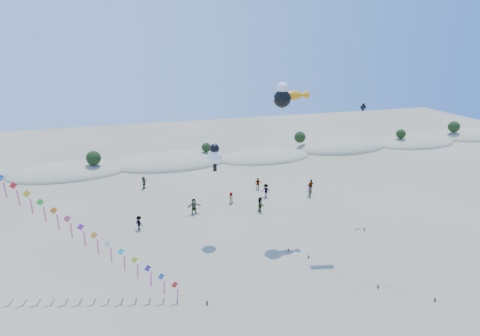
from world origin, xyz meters
TOP-DOWN VIEW (x-y plane):
  - dune_ridge at (1.06, 45.14)m, footprint 145.30×11.49m
  - kite_train at (-15.42, 13.94)m, footprint 24.95×13.00m
  - fish_kite at (9.37, 17.44)m, footprint 3.99×12.95m
  - cartoon_kite_low at (1.21, 18.31)m, footprint 6.74×6.24m
  - cartoon_kite_high at (7.91, 17.42)m, footprint 2.00×7.24m
  - dark_kite at (17.95, 17.95)m, footprint 2.01×4.81m
  - beachgoers at (4.95, 26.18)m, footprint 24.06×14.15m

SIDE VIEW (x-z plane):
  - dune_ridge at x=1.06m, z-range -2.67..2.90m
  - beachgoers at x=4.95m, z-range -0.07..1.82m
  - kite_train at x=-15.42m, z-range 0.06..16.78m
  - cartoon_kite_low at x=1.21m, z-range 3.83..13.84m
  - dark_kite at x=17.95m, z-range 2.63..15.79m
  - cartoon_kite_high at x=7.91m, z-range 6.53..22.43m
  - fish_kite at x=9.37m, z-range 6.99..22.03m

